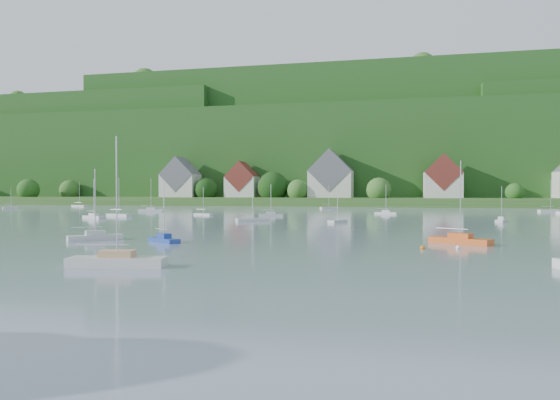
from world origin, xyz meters
name	(u,v)px	position (x,y,z in m)	size (l,w,h in m)	color
far_shore_strip	(322,201)	(0.00, 200.00, 1.50)	(600.00, 60.00, 3.00)	#2F5620
forested_ridge	(343,158)	(0.39, 268.57, 22.89)	(620.00, 181.22, 69.89)	#194014
village_building_0	(180,181)	(-55.00, 187.00, 9.51)	(14.00, 10.40, 16.00)	beige
village_building_1	(242,182)	(-30.00, 189.00, 8.75)	(12.00, 9.36, 14.00)	beige
village_building_2	(331,178)	(5.00, 188.00, 10.27)	(16.00, 11.44, 18.00)	beige
village_building_3	(443,180)	(45.00, 186.00, 9.43)	(13.00, 10.40, 15.50)	beige
near_sailboat_1	(164,239)	(6.56, 42.63, 0.39)	(4.55, 3.82, 6.32)	#24419C
near_sailboat_2	(117,260)	(11.29, 24.91, 0.48)	(7.25, 3.15, 9.48)	silver
near_sailboat_3	(95,236)	(-1.92, 43.01, 0.43)	(5.44, 5.20, 7.94)	silver
near_sailboat_5	(460,240)	(37.28, 47.96, 0.45)	(6.39, 4.86, 8.64)	#D65A22
mooring_buoy_2	(423,249)	(33.30, 41.95, 0.00)	(0.47, 0.47, 0.47)	orange
mooring_buoy_3	(120,238)	(-0.57, 46.01, 0.00)	(0.42, 0.42, 0.42)	orange
mooring_buoy_4	(458,249)	(36.59, 43.07, 0.00)	(0.41, 0.41, 0.41)	white
far_sailboat_cluster	(338,212)	(16.23, 117.51, 0.37)	(198.41, 74.42, 8.71)	silver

